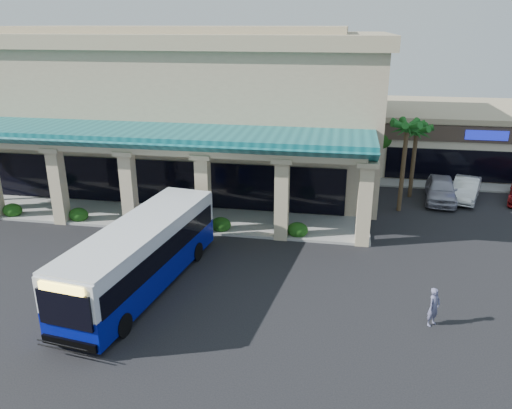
% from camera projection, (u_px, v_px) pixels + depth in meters
% --- Properties ---
extents(ground, '(110.00, 110.00, 0.00)m').
position_uv_depth(ground, '(236.00, 279.00, 23.87)').
color(ground, black).
extents(main_building, '(30.80, 14.80, 11.35)m').
position_uv_depth(main_building, '(177.00, 105.00, 38.05)').
color(main_building, tan).
rests_on(main_building, ground).
extents(arcade, '(30.00, 6.20, 5.70)m').
position_uv_depth(arcade, '(131.00, 174.00, 30.51)').
color(arcade, '#0F575E').
rests_on(arcade, ground).
extents(strip_mall, '(22.50, 12.50, 4.90)m').
position_uv_depth(strip_mall, '(503.00, 137.00, 42.24)').
color(strip_mall, beige).
rests_on(strip_mall, ground).
extents(palm_0, '(2.40, 2.40, 6.60)m').
position_uv_depth(palm_0, '(404.00, 162.00, 31.50)').
color(palm_0, '#17581A').
rests_on(palm_0, ground).
extents(palm_1, '(2.40, 2.40, 5.80)m').
position_uv_depth(palm_1, '(414.00, 157.00, 34.25)').
color(palm_1, '#17581A').
rests_on(palm_1, ground).
extents(broadleaf_tree, '(2.60, 2.60, 4.81)m').
position_uv_depth(broadleaf_tree, '(380.00, 146.00, 39.37)').
color(broadleaf_tree, '#16410E').
rests_on(broadleaf_tree, ground).
extents(transit_bus, '(4.08, 11.48, 3.14)m').
position_uv_depth(transit_bus, '(142.00, 256.00, 22.65)').
color(transit_bus, '#061189').
rests_on(transit_bus, ground).
extents(pedestrian, '(0.70, 0.71, 1.64)m').
position_uv_depth(pedestrian, '(434.00, 307.00, 20.00)').
color(pedestrian, slate).
rests_on(pedestrian, ground).
extents(car_silver, '(2.56, 5.15, 1.68)m').
position_uv_depth(car_silver, '(441.00, 189.00, 34.12)').
color(car_silver, '#A19FAF').
rests_on(car_silver, ground).
extents(car_white, '(2.92, 4.86, 1.51)m').
position_uv_depth(car_white, '(466.00, 189.00, 34.43)').
color(car_white, white).
rests_on(car_white, ground).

